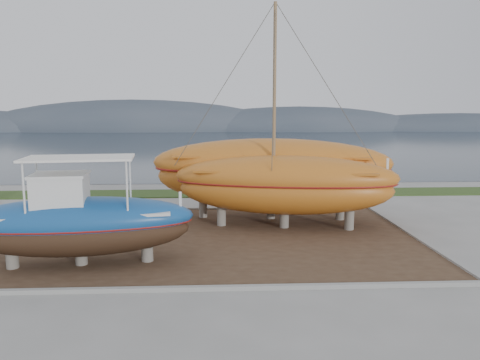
{
  "coord_description": "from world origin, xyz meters",
  "views": [
    {
      "loc": [
        0.28,
        -16.35,
        5.68
      ],
      "look_at": [
        1.26,
        4.0,
        2.66
      ],
      "focal_mm": 35.0,
      "sensor_mm": 36.0,
      "label": 1
    }
  ],
  "objects_px": {
    "orange_sailboat": "(286,118)",
    "orange_bare_hull": "(271,180)",
    "white_dinghy": "(85,221)",
    "blue_caique": "(79,212)"
  },
  "relations": [
    {
      "from": "orange_sailboat",
      "to": "orange_bare_hull",
      "type": "bearing_deg",
      "value": 112.72
    },
    {
      "from": "orange_sailboat",
      "to": "white_dinghy",
      "type": "bearing_deg",
      "value": -165.29
    },
    {
      "from": "blue_caique",
      "to": "white_dinghy",
      "type": "height_order",
      "value": "blue_caique"
    },
    {
      "from": "blue_caique",
      "to": "orange_bare_hull",
      "type": "xyz_separation_m",
      "value": [
        7.82,
        7.11,
        0.05
      ]
    },
    {
      "from": "white_dinghy",
      "to": "blue_caique",
      "type": "bearing_deg",
      "value": -82.72
    },
    {
      "from": "blue_caique",
      "to": "orange_sailboat",
      "type": "height_order",
      "value": "orange_sailboat"
    },
    {
      "from": "blue_caique",
      "to": "orange_sailboat",
      "type": "bearing_deg",
      "value": 24.99
    },
    {
      "from": "orange_sailboat",
      "to": "orange_bare_hull",
      "type": "distance_m",
      "value": 3.8
    },
    {
      "from": "blue_caique",
      "to": "orange_sailboat",
      "type": "relative_size",
      "value": 0.77
    },
    {
      "from": "white_dinghy",
      "to": "orange_bare_hull",
      "type": "distance_m",
      "value": 9.42
    }
  ]
}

